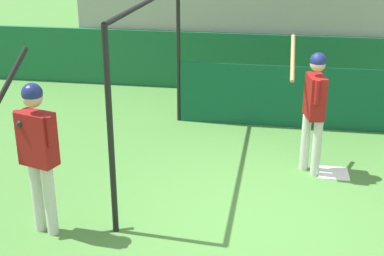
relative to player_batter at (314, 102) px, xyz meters
name	(u,v)px	position (x,y,z in m)	size (l,w,h in m)	color
ground_plane	(259,222)	(-0.64, -1.55, -1.08)	(60.00, 60.00, 0.00)	#477F38
outfield_wall	(274,64)	(-0.64, 3.97, -0.45)	(24.00, 0.12, 1.25)	#196038
bleacher_section	(278,12)	(-0.64, 5.64, 0.38)	(8.70, 3.20, 2.93)	#9E9E99
batting_cage	(291,78)	(-0.32, 1.16, 0.01)	(4.03, 3.98, 2.47)	black
home_plate	(333,173)	(0.36, -0.01, -1.07)	(0.44, 0.44, 0.02)	white
player_batter	(314,102)	(0.00, 0.00, 0.00)	(0.53, 0.83, 1.92)	silver
player_waiting	(37,145)	(-3.11, -2.19, 0.03)	(0.81, 0.52, 2.15)	silver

